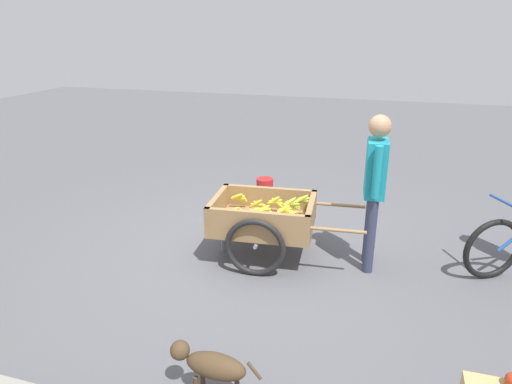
# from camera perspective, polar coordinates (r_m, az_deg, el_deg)

# --- Properties ---
(ground_plane) EXTENTS (24.00, 24.00, 0.00)m
(ground_plane) POSITION_cam_1_polar(r_m,az_deg,el_deg) (5.27, -0.58, -7.55)
(ground_plane) COLOR #56565B
(fruit_cart) EXTENTS (1.71, 0.99, 0.74)m
(fruit_cart) POSITION_cam_1_polar(r_m,az_deg,el_deg) (4.99, 1.05, -3.54)
(fruit_cart) COLOR #937047
(fruit_cart) RESTS_ON ground
(vendor_person) EXTENTS (0.23, 0.54, 1.65)m
(vendor_person) POSITION_cam_1_polar(r_m,az_deg,el_deg) (4.73, 14.75, 1.54)
(vendor_person) COLOR #333851
(vendor_person) RESTS_ON ground
(dog) EXTENTS (0.67, 0.20, 0.40)m
(dog) POSITION_cam_1_polar(r_m,az_deg,el_deg) (3.34, -5.76, -20.83)
(dog) COLOR #4C3823
(dog) RESTS_ON ground
(plastic_bucket) EXTENTS (0.25, 0.25, 0.29)m
(plastic_bucket) POSITION_cam_1_polar(r_m,az_deg,el_deg) (6.84, 1.11, 0.53)
(plastic_bucket) COLOR #B21E1E
(plastic_bucket) RESTS_ON ground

